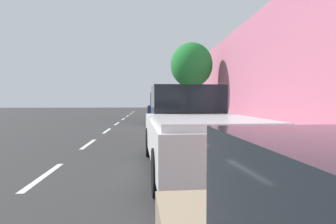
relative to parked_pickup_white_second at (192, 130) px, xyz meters
name	(u,v)px	position (x,y,z in m)	size (l,w,h in m)	color
ground	(159,128)	(-0.49, 9.41, -0.90)	(75.36, 75.36, 0.00)	#333333
sidewalk	(218,126)	(2.88, 9.41, -0.82)	(3.25, 47.10, 0.16)	tan
curb_edge	(188,126)	(1.17, 9.41, -0.82)	(0.16, 47.10, 0.16)	gray
lane_stripe_centre	(107,131)	(-3.17, 7.96, -0.90)	(0.14, 44.20, 0.01)	white
lane_stripe_bike_edge	(163,128)	(-0.30, 9.41, -0.90)	(0.12, 47.10, 0.01)	white
building_facade	(251,74)	(4.75, 9.41, 2.15)	(0.50, 47.10, 6.10)	#BE6682
parked_pickup_white_second	(192,130)	(0.00, 0.00, 0.00)	(2.22, 5.39, 1.95)	white
parked_suv_dark_blue_mid	(165,108)	(-0.05, 11.87, 0.13)	(2.20, 4.81, 1.99)	navy
parked_suv_grey_far	(162,106)	(0.03, 18.66, 0.13)	(2.02, 4.72, 1.99)	slate
parked_sedan_silver_farthest	(160,106)	(0.15, 29.03, -0.15)	(2.01, 4.49, 1.52)	#B7BABF
bicycle_at_curb	(189,127)	(0.71, 5.85, -0.52)	(1.50, 1.01, 0.78)	black
cyclist_with_backpack	(195,112)	(0.93, 5.41, 0.17)	(0.51, 0.56, 1.75)	#C6B284
street_tree_mid_block	(191,65)	(2.21, 15.60, 3.33)	(3.27, 3.27, 5.84)	brown
pedestrian_on_phone	(195,104)	(2.88, 18.20, 0.23)	(0.39, 0.55, 1.72)	black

